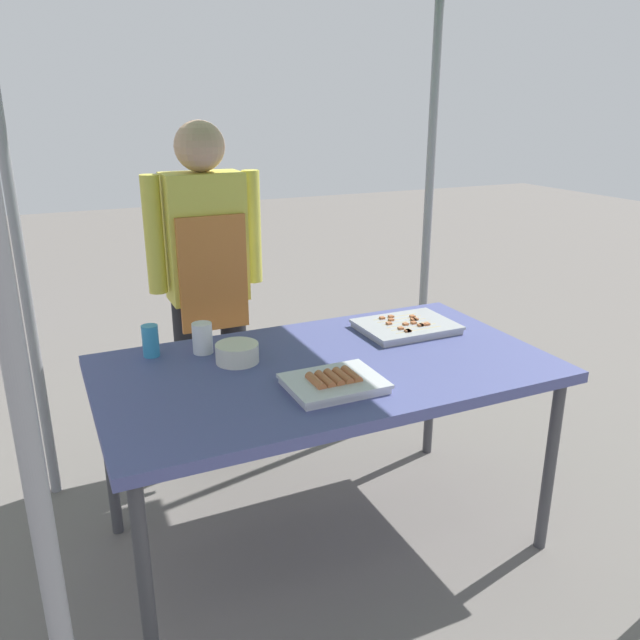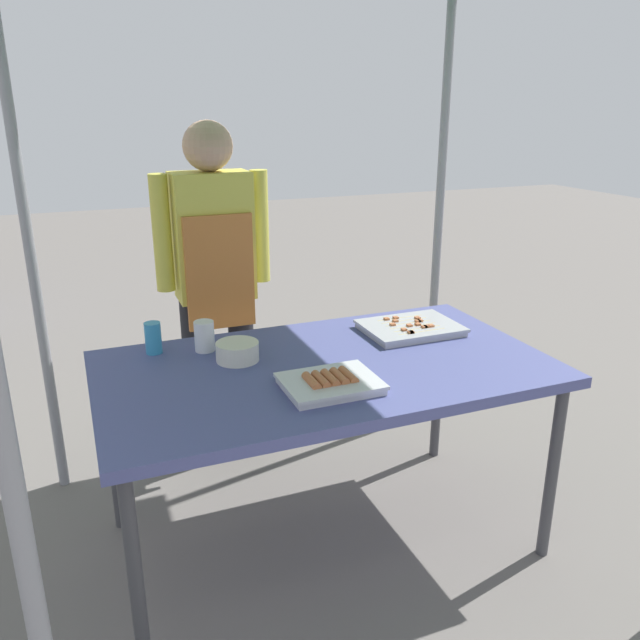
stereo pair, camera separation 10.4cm
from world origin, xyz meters
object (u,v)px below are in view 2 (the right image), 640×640
at_px(condiment_bowl, 237,351).
at_px(tray_grilled_sausages, 330,383).
at_px(tray_meat_skewers, 410,328).
at_px(drink_cup_near_edge, 153,338).
at_px(stall_table, 325,377).
at_px(vendor_woman, 215,269).
at_px(drink_cup_by_wok, 204,336).

bearing_deg(condiment_bowl, tray_grilled_sausages, -57.90).
xyz_separation_m(tray_meat_skewers, drink_cup_near_edge, (-1.00, 0.16, 0.04)).
relative_size(stall_table, tray_meat_skewers, 4.19).
height_order(condiment_bowl, drink_cup_near_edge, drink_cup_near_edge).
relative_size(tray_grilled_sausages, drink_cup_near_edge, 2.62).
bearing_deg(vendor_woman, condiment_bowl, 83.34).
xyz_separation_m(tray_grilled_sausages, vendor_woman, (-0.14, 1.02, 0.16)).
relative_size(tray_meat_skewers, drink_cup_by_wok, 3.30).
bearing_deg(drink_cup_by_wok, vendor_woman, 72.45).
height_order(condiment_bowl, vendor_woman, vendor_woman).
relative_size(tray_meat_skewers, drink_cup_near_edge, 3.22).
height_order(stall_table, tray_grilled_sausages, tray_grilled_sausages).
bearing_deg(drink_cup_near_edge, tray_grilled_sausages, -47.59).
relative_size(stall_table, vendor_woman, 1.02).
relative_size(stall_table, drink_cup_by_wok, 13.80).
bearing_deg(drink_cup_near_edge, stall_table, -31.30).
height_order(drink_cup_near_edge, vendor_woman, vendor_woman).
bearing_deg(tray_grilled_sausages, stall_table, 72.08).
bearing_deg(vendor_woman, drink_cup_near_edge, 54.08).
relative_size(tray_grilled_sausages, condiment_bowl, 2.00).
xyz_separation_m(stall_table, vendor_woman, (-0.20, 0.82, 0.23)).
distance_m(stall_table, tray_meat_skewers, 0.49).
xyz_separation_m(tray_meat_skewers, drink_cup_by_wok, (-0.82, 0.11, 0.04)).
bearing_deg(vendor_woman, drink_cup_by_wok, 72.45).
relative_size(drink_cup_near_edge, drink_cup_by_wok, 1.02).
bearing_deg(drink_cup_by_wok, tray_grilled_sausages, -57.77).
xyz_separation_m(tray_meat_skewers, vendor_woman, (-0.65, 0.64, 0.16)).
relative_size(tray_grilled_sausages, tray_meat_skewers, 0.81).
xyz_separation_m(stall_table, tray_meat_skewers, (0.45, 0.18, 0.07)).
height_order(drink_cup_near_edge, drink_cup_by_wok, drink_cup_near_edge).
bearing_deg(condiment_bowl, drink_cup_near_edge, 145.28).
bearing_deg(tray_meat_skewers, stall_table, -158.14).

